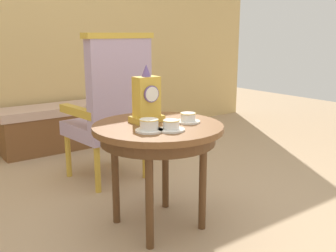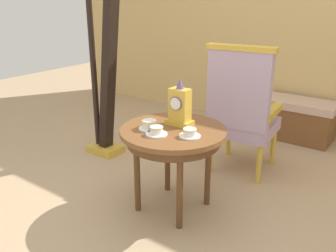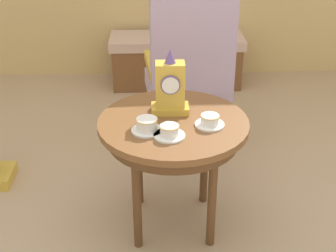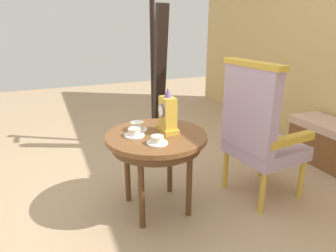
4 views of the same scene
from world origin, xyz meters
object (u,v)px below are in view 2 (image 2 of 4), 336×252
harp (104,82)px  teacup_left (149,125)px  teacup_right (156,131)px  armchair (242,109)px  window_bench (281,116)px  teacup_center (190,133)px  mantel_clock (180,107)px  side_table (173,139)px

harp → teacup_left: bearing=-28.7°
teacup_left → teacup_right: size_ratio=1.01×
teacup_left → teacup_right: 0.12m
armchair → window_bench: bearing=91.3°
teacup_center → mantel_clock: mantel_clock is taller
mantel_clock → teacup_left: bearing=-120.3°
side_table → teacup_right: 0.19m
teacup_left → mantel_clock: bearing=59.7°
harp → window_bench: (1.22, 1.50, -0.50)m
mantel_clock → teacup_right: bearing=-92.8°
teacup_right → harp: 1.23m
teacup_right → teacup_left: bearing=152.3°
teacup_right → armchair: bearing=80.4°
armchair → window_bench: size_ratio=0.99×
teacup_right → side_table: bearing=81.0°
teacup_center → window_bench: 2.03m
teacup_right → armchair: armchair is taller
mantel_clock → window_bench: 1.91m
mantel_clock → armchair: bearing=78.1°
teacup_left → teacup_right: teacup_left is taller
harp → teacup_center: bearing=-20.9°
mantel_clock → window_bench: size_ratio=0.29×
armchair → window_bench: (-0.02, 1.11, -0.37)m
teacup_right → mantel_clock: bearing=87.2°
teacup_right → mantel_clock: (0.01, 0.25, 0.11)m
mantel_clock → armchair: 0.76m
side_table → teacup_left: size_ratio=5.03×
teacup_left → teacup_right: bearing=-27.7°
side_table → mantel_clock: 0.23m
mantel_clock → harp: size_ratio=0.19×
window_bench → mantel_clock: bearing=-94.0°
teacup_left → teacup_center: (0.30, 0.05, -0.01)m
teacup_left → window_bench: 2.09m
teacup_right → mantel_clock: size_ratio=0.44×
armchair → window_bench: armchair is taller
teacup_right → teacup_center: size_ratio=1.03×
side_table → armchair: size_ratio=0.66×
teacup_center → armchair: 0.88m
teacup_right → harp: (-1.08, 0.59, 0.07)m
teacup_right → window_bench: 2.13m
side_table → armchair: (0.14, 0.81, 0.04)m
teacup_right → harp: bearing=151.4°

